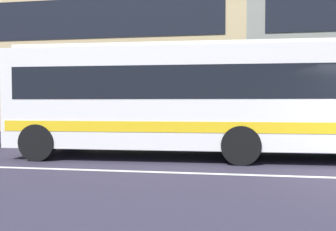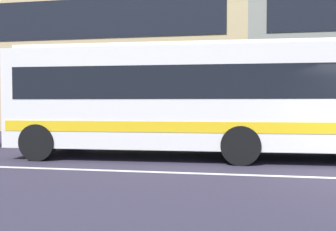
% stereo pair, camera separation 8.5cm
% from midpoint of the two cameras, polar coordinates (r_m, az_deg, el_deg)
% --- Properties ---
extents(apartment_block_left, '(25.90, 11.41, 10.43)m').
position_cam_midpoint_polar(apartment_block_left, '(26.04, -17.93, 10.01)').
color(apartment_block_left, tan).
rests_on(apartment_block_left, ground_plane).
extents(transit_bus, '(11.50, 2.97, 3.17)m').
position_cam_midpoint_polar(transit_bus, '(9.88, 7.66, 3.13)').
color(transit_bus, silver).
rests_on(transit_bus, ground_plane).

